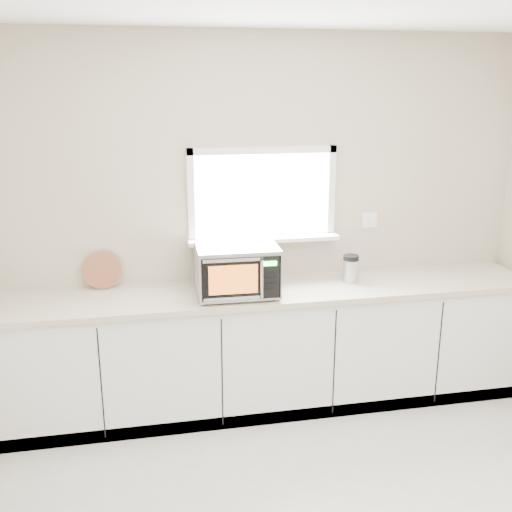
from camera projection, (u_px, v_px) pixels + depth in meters
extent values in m
cube|color=#C2B99A|center=(262.00, 221.00, 4.46)|extent=(4.00, 0.02, 2.70)
cube|color=white|center=(262.00, 195.00, 4.39)|extent=(1.00, 0.02, 0.60)
cube|color=white|center=(264.00, 239.00, 4.42)|extent=(1.12, 0.16, 0.03)
cube|color=white|center=(263.00, 150.00, 4.29)|extent=(1.10, 0.04, 0.05)
cube|color=white|center=(263.00, 238.00, 4.47)|extent=(1.10, 0.04, 0.05)
cube|color=white|center=(191.00, 198.00, 4.28)|extent=(0.05, 0.04, 0.70)
cube|color=white|center=(331.00, 193.00, 4.48)|extent=(0.05, 0.04, 0.70)
cube|color=white|center=(370.00, 220.00, 4.62)|extent=(0.12, 0.01, 0.12)
cube|color=white|center=(270.00, 349.00, 4.43)|extent=(3.92, 0.60, 0.88)
cube|color=beige|center=(270.00, 291.00, 4.29)|extent=(3.92, 0.64, 0.04)
cylinder|color=black|center=(206.00, 303.00, 3.98)|extent=(0.03, 0.03, 0.02)
cylinder|color=black|center=(202.00, 287.00, 4.29)|extent=(0.03, 0.03, 0.02)
cylinder|color=black|center=(274.00, 299.00, 4.06)|extent=(0.03, 0.03, 0.02)
cylinder|color=black|center=(265.00, 284.00, 4.37)|extent=(0.03, 0.03, 0.02)
cube|color=#AFB2B6|center=(237.00, 269.00, 4.13)|extent=(0.56, 0.43, 0.33)
cube|color=black|center=(242.00, 279.00, 3.92)|extent=(0.53, 0.02, 0.29)
cube|color=orange|center=(233.00, 280.00, 3.91)|extent=(0.32, 0.01, 0.20)
cylinder|color=silver|center=(262.00, 279.00, 3.92)|extent=(0.02, 0.02, 0.26)
cube|color=black|center=(270.00, 278.00, 3.95)|extent=(0.13, 0.01, 0.28)
cube|color=#19FF33|center=(270.00, 264.00, 3.92)|extent=(0.09, 0.01, 0.03)
cube|color=silver|center=(237.00, 246.00, 4.08)|extent=(0.56, 0.43, 0.01)
cube|color=#4E271B|center=(223.00, 271.00, 4.24)|extent=(0.15, 0.25, 0.28)
cube|color=black|center=(221.00, 258.00, 4.15)|extent=(0.02, 0.05, 0.10)
cube|color=black|center=(225.00, 256.00, 4.16)|extent=(0.02, 0.05, 0.10)
cube|color=black|center=(230.00, 258.00, 4.18)|extent=(0.02, 0.05, 0.10)
cube|color=black|center=(223.00, 253.00, 4.15)|extent=(0.02, 0.05, 0.10)
cube|color=black|center=(228.00, 252.00, 4.16)|extent=(0.02, 0.05, 0.10)
cylinder|color=#A66140|center=(102.00, 270.00, 4.26)|extent=(0.27, 0.07, 0.27)
cylinder|color=#AFB2B6|center=(350.00, 271.00, 4.42)|extent=(0.14, 0.14, 0.17)
cylinder|color=black|center=(351.00, 257.00, 4.39)|extent=(0.13, 0.13, 0.04)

